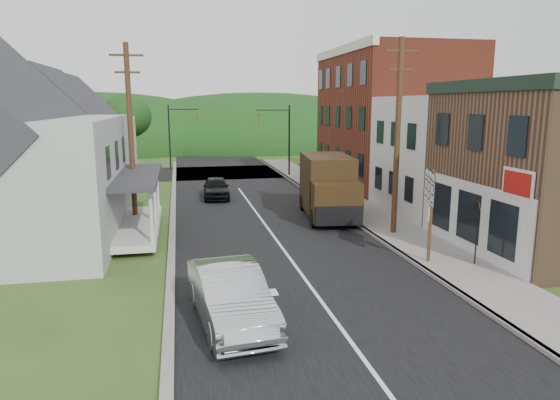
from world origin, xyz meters
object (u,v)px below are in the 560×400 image
silver_sedan (230,296)px  dark_sedan (216,188)px  delivery_van (328,187)px  route_sign_cluster (430,202)px  warning_sign (477,223)px

silver_sedan → dark_sedan: size_ratio=1.23×
dark_sedan → silver_sedan: bearing=-90.7°
delivery_van → route_sign_cluster: size_ratio=1.75×
silver_sedan → route_sign_cluster: size_ratio=1.40×
warning_sign → dark_sedan: bearing=130.4°
dark_sedan → warning_sign: bearing=-59.7°
silver_sedan → route_sign_cluster: bearing=18.2°
silver_sedan → route_sign_cluster: 8.93m
dark_sedan → route_sign_cluster: (6.91, -15.45, 1.76)m
delivery_van → warning_sign: size_ratio=2.53×
delivery_van → warning_sign: bearing=-65.1°
route_sign_cluster → delivery_van: bearing=118.6°
dark_sedan → warning_sign: 18.24m
silver_sedan → warning_sign: bearing=11.0°
silver_sedan → delivery_van: 13.89m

